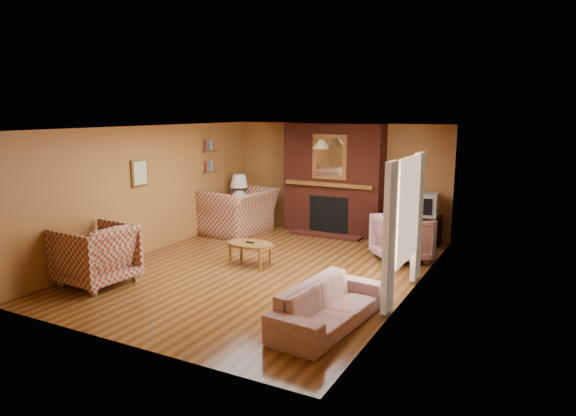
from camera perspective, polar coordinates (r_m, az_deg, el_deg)
The scene contains 20 objects.
floor at distance 8.88m, azimuth -2.58°, elevation -6.76°, with size 6.50×6.50×0.00m, color #4A270F.
ceiling at distance 8.47m, azimuth -2.72°, elevation 8.91°, with size 6.50×6.50×0.00m, color silver.
wall_back at distance 11.48m, azimuth 5.57°, elevation 3.37°, with size 6.50×6.50×0.00m, color #9C6030.
wall_front at distance 6.08m, azimuth -18.34°, elevation -3.87°, with size 6.50×6.50×0.00m, color #9C6030.
wall_left at distance 10.07m, azimuth -15.03°, elevation 2.00°, with size 6.50×6.50×0.00m, color #9C6030.
wall_right at distance 7.66m, azimuth 13.72°, elevation -0.65°, with size 6.50×6.50×0.00m, color #9C6030.
fireplace at distance 11.24m, azimuth 5.06°, elevation 3.13°, with size 2.20×0.82×2.40m.
window_right at distance 7.50m, azimuth 12.96°, elevation -1.44°, with size 0.10×1.85×2.00m.
bookshelf at distance 11.44m, azimuth -8.47°, elevation 5.63°, with size 0.09×0.55×0.71m.
botanical_print at distance 9.79m, azimuth -16.17°, elevation 3.76°, with size 0.05×0.40×0.50m.
pendant_light at distance 10.53m, azimuth 3.68°, elevation 7.10°, with size 0.36×0.36×0.48m.
plaid_loveseat at distance 11.38m, azimuth -5.52°, elevation -0.35°, with size 1.49×1.31×0.97m, color maroon.
plaid_armchair at distance 8.55m, azimuth -20.59°, elevation -4.86°, with size 1.01×1.04×0.95m, color maroon.
floral_sofa at distance 6.58m, azimuth 4.54°, elevation -10.71°, with size 1.87×0.73×0.55m, color #B6A58D.
floral_armchair at distance 9.47m, azimuth 12.56°, elevation -3.28°, with size 0.89×0.92×0.83m, color #B6A58D.
coffee_table at distance 9.00m, azimuth -4.22°, elevation -4.20°, with size 0.90×0.56×0.42m.
side_table at distance 11.90m, azimuth -5.39°, elevation -0.88°, with size 0.41×0.41×0.55m, color brown.
table_lamp at distance 11.78m, azimuth -5.45°, elevation 2.27°, with size 0.42×0.42×0.69m.
tv_stand at distance 10.61m, azimuth 14.86°, elevation -2.46°, with size 0.57×0.51×0.62m, color black.
crt_tv at distance 10.50m, azimuth 14.99°, elevation 0.38°, with size 0.52×0.52×0.45m.
Camera 1 is at (4.28, -7.30, 2.69)m, focal length 32.00 mm.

